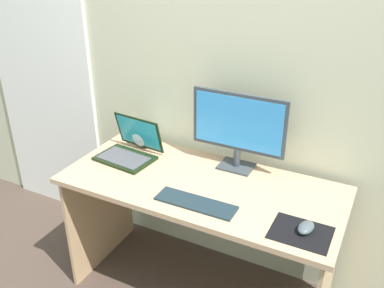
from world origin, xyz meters
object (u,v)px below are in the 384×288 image
object	(u,v)px
monitor	(238,127)
mouse	(306,228)
fishbowl	(145,134)
keyboard_external	(196,203)
laptop	(130,150)

from	to	relation	value
monitor	mouse	bearing A→B (deg)	-39.13
fishbowl	keyboard_external	bearing A→B (deg)	-37.11
monitor	keyboard_external	world-z (taller)	monitor
fishbowl	keyboard_external	xyz separation A→B (m)	(0.54, -0.41, -0.07)
keyboard_external	mouse	world-z (taller)	mouse
fishbowl	mouse	xyz separation A→B (m)	(1.04, -0.38, -0.05)
keyboard_external	mouse	distance (m)	0.50
mouse	fishbowl	bearing A→B (deg)	170.81
laptop	fishbowl	size ratio (longest dim) A/B	2.11
monitor	fishbowl	world-z (taller)	monitor
monitor	keyboard_external	distance (m)	0.47
keyboard_external	mouse	xyz separation A→B (m)	(0.50, 0.03, 0.02)
monitor	keyboard_external	size ratio (longest dim) A/B	1.30
laptop	mouse	xyz separation A→B (m)	(1.04, -0.22, -0.02)
keyboard_external	mouse	size ratio (longest dim) A/B	3.86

